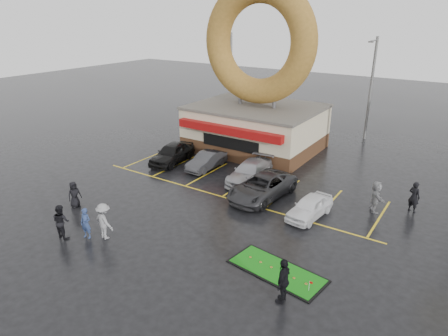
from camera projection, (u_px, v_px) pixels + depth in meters
The scene contains 18 objects.
ground at pixel (189, 218), 22.58m from camera, with size 120.00×120.00×0.00m, color black.
donut_shop at pixel (257, 96), 32.56m from camera, with size 10.20×8.70×13.50m.
streetlight_left at pixel (231, 75), 41.44m from camera, with size 0.40×2.21×9.00m.
streetlight_mid at pixel (371, 87), 35.00m from camera, with size 0.40×2.21×9.00m.
car_black at pixel (172, 153), 30.67m from camera, with size 1.81×4.49×1.53m, color black.
car_dgrey at pixel (206, 161), 29.53m from camera, with size 1.32×3.77×1.24m, color #2F2F31.
car_silver at pixel (250, 172), 27.33m from camera, with size 1.91×4.70×1.36m, color #9F9FA4.
car_grey at pixel (262, 187), 24.87m from camera, with size 2.42×5.24×1.46m, color #2B2B2E.
car_white at pixel (310, 207), 22.55m from camera, with size 1.44×3.59×1.22m, color white.
person_blue at pixel (86, 223), 20.38m from camera, with size 0.60×0.39×1.64m, color navy.
person_blackjkt at pixel (61, 221), 20.39m from camera, with size 0.88×0.69×1.82m, color black.
person_hoodie at pixel (104, 221), 20.28m from camera, with size 1.25×0.72×1.93m, color gray.
person_bystander at pixel (74, 194), 23.63m from camera, with size 0.79×0.51×1.61m, color black.
person_cameraman at pixel (283, 281), 15.76m from camera, with size 1.15×0.48×1.97m, color black.
person_walker_near at pixel (376, 196), 23.05m from camera, with size 1.76×0.56×1.89m, color gray.
person_walker_far at pixel (414, 197), 23.03m from camera, with size 0.68×0.45×1.87m, color black.
dumpster at pixel (217, 131), 36.89m from camera, with size 1.80×1.20×1.30m, color #1A441B.
putting_green at pixel (277, 271), 17.94m from camera, with size 4.63×2.49×0.55m.
Camera 1 is at (12.72, -15.55, 10.89)m, focal length 32.00 mm.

